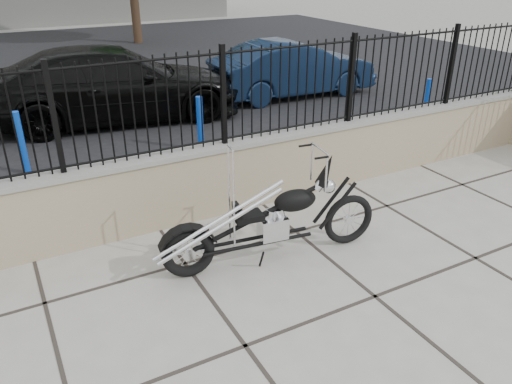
{
  "coord_description": "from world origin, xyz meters",
  "views": [
    {
      "loc": [
        -1.55,
        -3.07,
        3.18
      ],
      "look_at": [
        0.88,
        1.43,
        0.73
      ],
      "focal_mm": 35.0,
      "sensor_mm": 36.0,
      "label": 1
    }
  ],
  "objects": [
    {
      "name": "parking_lot",
      "position": [
        0.0,
        12.5,
        0.0
      ],
      "size": [
        30.0,
        30.0,
        0.0
      ],
      "primitive_type": "plane",
      "color": "black",
      "rests_on": "ground"
    },
    {
      "name": "iron_fence",
      "position": [
        0.0,
        2.5,
        1.56
      ],
      "size": [
        14.0,
        0.08,
        1.2
      ],
      "primitive_type": "cube",
      "color": "black",
      "rests_on": "retaining_wall"
    },
    {
      "name": "bollard_c",
      "position": [
        6.41,
        4.18,
        0.44
      ],
      "size": [
        0.12,
        0.12,
        0.87
      ],
      "primitive_type": "cylinder",
      "rotation": [
        0.0,
        0.0,
        -0.16
      ],
      "color": "blue",
      "rests_on": "ground_plane"
    },
    {
      "name": "ground_plane",
      "position": [
        0.0,
        0.0,
        0.0
      ],
      "size": [
        90.0,
        90.0,
        0.0
      ],
      "primitive_type": "plane",
      "color": "#99968E",
      "rests_on": "ground"
    },
    {
      "name": "car_blue",
      "position": [
        5.04,
        7.21,
        0.66
      ],
      "size": [
        4.07,
        1.56,
        1.32
      ],
      "primitive_type": "imported",
      "rotation": [
        0.0,
        0.0,
        1.53
      ],
      "color": "#0F1E39",
      "rests_on": "parking_lot"
    },
    {
      "name": "bollard_a",
      "position": [
        -1.28,
        5.15,
        0.51
      ],
      "size": [
        0.16,
        0.16,
        1.01
      ],
      "primitive_type": "cylinder",
      "rotation": [
        0.0,
        0.0,
        0.37
      ],
      "color": "#0C48B6",
      "rests_on": "ground_plane"
    },
    {
      "name": "retaining_wall",
      "position": [
        0.0,
        2.5,
        0.48
      ],
      "size": [
        14.0,
        0.36,
        0.96
      ],
      "primitive_type": "cube",
      "color": "gray",
      "rests_on": "ground_plane"
    },
    {
      "name": "bollard_b",
      "position": [
        1.59,
        4.81,
        0.48
      ],
      "size": [
        0.14,
        0.14,
        0.96
      ],
      "primitive_type": "cylinder",
      "rotation": [
        0.0,
        0.0,
        -0.2
      ],
      "color": "blue",
      "rests_on": "ground_plane"
    },
    {
      "name": "car_black",
      "position": [
        0.74,
        7.3,
        0.75
      ],
      "size": [
        5.42,
        2.75,
        1.51
      ],
      "primitive_type": "imported",
      "rotation": [
        0.0,
        0.0,
        1.44
      ],
      "color": "black",
      "rests_on": "parking_lot"
    },
    {
      "name": "chopper_motorcycle",
      "position": [
        0.88,
        1.13,
        0.73
      ],
      "size": [
        2.47,
        0.76,
        1.46
      ],
      "primitive_type": null,
      "rotation": [
        0.0,
        0.0,
        -0.14
      ],
      "color": "black",
      "rests_on": "ground_plane"
    }
  ]
}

